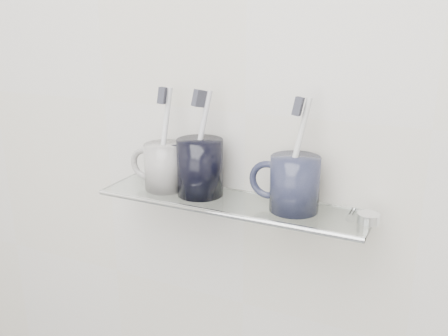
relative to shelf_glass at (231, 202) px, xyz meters
The scene contains 18 objects.
wall_back 0.17m from the shelf_glass, 90.00° to the left, with size 2.50×2.50×0.00m, color silver.
shelf_glass is the anchor object (origin of this frame).
shelf_rail 0.06m from the shelf_glass, 90.00° to the right, with size 0.01×0.01×0.50m, color silver.
bracket_left 0.22m from the shelf_glass, 167.38° to the left, with size 0.02×0.02×0.03m, color silver.
bracket_right 0.22m from the shelf_glass, 12.62° to the left, with size 0.02×0.02×0.03m, color silver.
mug_left 0.15m from the shelf_glass, behind, with size 0.08×0.08×0.09m, color silver.
mug_left_handle 0.19m from the shelf_glass, behind, with size 0.07×0.07×0.01m, color silver.
toothbrush_left 0.18m from the shelf_glass, behind, with size 0.01×0.01×0.19m, color white.
bristles_left 0.23m from the shelf_glass, behind, with size 0.01×0.02×0.03m, color #30313C.
mug_center 0.09m from the shelf_glass, behind, with size 0.09×0.09×0.11m, color black.
mug_center_handle 0.13m from the shelf_glass, behind, with size 0.08×0.08×0.01m, color black.
toothbrush_center 0.12m from the shelf_glass, behind, with size 0.01×0.01×0.19m, color silver.
bristles_center 0.20m from the shelf_glass, behind, with size 0.01×0.02×0.03m, color #30313C.
mug_right 0.13m from the shelf_glass, ahead, with size 0.08×0.08×0.10m, color black.
mug_right_handle 0.09m from the shelf_glass, ahead, with size 0.07×0.07×0.01m, color black.
toothbrush_right 0.16m from the shelf_glass, ahead, with size 0.01×0.01×0.19m, color silver.
bristles_right 0.22m from the shelf_glass, ahead, with size 0.01×0.02×0.03m, color #30313C.
chrome_cap 0.24m from the shelf_glass, ahead, with size 0.04×0.04×0.02m, color silver.
Camera 1 is at (0.35, 0.27, 1.43)m, focal length 40.00 mm.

